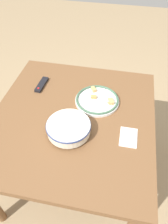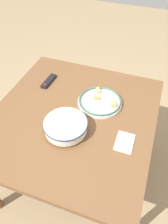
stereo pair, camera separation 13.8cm
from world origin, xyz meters
TOP-DOWN VIEW (x-y plane):
  - ground_plane at (0.00, 0.00)m, footprint 8.00×8.00m
  - dining_table at (0.00, 0.00)m, footprint 1.12×1.04m
  - noodle_bowl at (-0.14, -0.01)m, footprint 0.27×0.27m
  - food_plate at (0.17, -0.13)m, footprint 0.30×0.30m
  - tv_remote at (0.26, 0.30)m, footprint 0.17×0.05m
  - folded_napkin at (-0.10, -0.36)m, footprint 0.14×0.10m

SIDE VIEW (x-z plane):
  - ground_plane at x=0.00m, z-range 0.00..0.00m
  - dining_table at x=0.00m, z-range 0.27..0.97m
  - folded_napkin at x=-0.10m, z-range 0.70..0.71m
  - tv_remote at x=0.26m, z-range 0.70..0.72m
  - food_plate at x=0.17m, z-range 0.70..0.74m
  - noodle_bowl at x=-0.14m, z-range 0.71..0.78m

